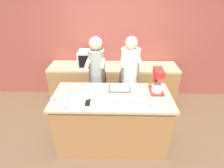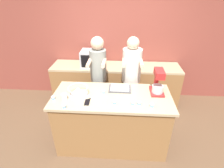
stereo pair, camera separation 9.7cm
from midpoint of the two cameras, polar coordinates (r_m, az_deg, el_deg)
ground_plane at (r=3.27m, az=-0.91°, el=-18.07°), size 16.00×16.00×0.00m
back_wall at (r=4.02m, az=-0.21°, el=13.94°), size 10.00×0.06×2.70m
island_counter at (r=2.94m, az=-0.98°, el=-11.67°), size 1.80×0.80×0.96m
back_counter at (r=4.03m, az=-0.31°, el=0.11°), size 2.80×0.60×0.89m
person_left at (r=3.28m, az=-5.72°, el=1.89°), size 0.31×0.49×1.68m
person_right at (r=3.27m, az=4.88°, el=1.49°), size 0.35×0.51×1.69m
stand_mixer at (r=2.74m, az=13.56°, el=0.63°), size 0.20×0.30×0.39m
mixing_bowl at (r=2.66m, az=-12.07°, el=-2.59°), size 0.30×0.30×0.14m
baking_tray at (r=2.81m, az=1.45°, el=-1.37°), size 0.35×0.25×0.04m
microwave_oven at (r=3.82m, az=-8.03°, el=8.24°), size 0.47×0.39×0.33m
cell_phone at (r=2.52m, az=-9.04°, el=-6.12°), size 0.07×0.15×0.01m
drinking_glass at (r=2.61m, az=-16.32°, el=-4.45°), size 0.08×0.08×0.10m
knife at (r=2.60m, az=-7.62°, el=-4.81°), size 0.19×0.14×0.01m
cupcake_0 at (r=2.46m, az=-16.31°, el=-7.26°), size 0.06×0.06×0.06m
cupcake_1 at (r=2.68m, az=-19.75°, el=-4.60°), size 0.06×0.06×0.06m
cupcake_2 at (r=2.70m, az=-3.82°, el=-2.50°), size 0.06×0.06×0.06m
cupcake_3 at (r=2.48m, az=7.96°, el=-5.84°), size 0.06×0.06×0.06m
cupcake_4 at (r=2.47m, az=5.90°, el=-5.92°), size 0.06×0.06×0.06m
cupcake_5 at (r=2.47m, az=-0.06°, el=-5.82°), size 0.06×0.06×0.06m
cupcake_6 at (r=2.48m, az=12.01°, el=-6.37°), size 0.06×0.06×0.06m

